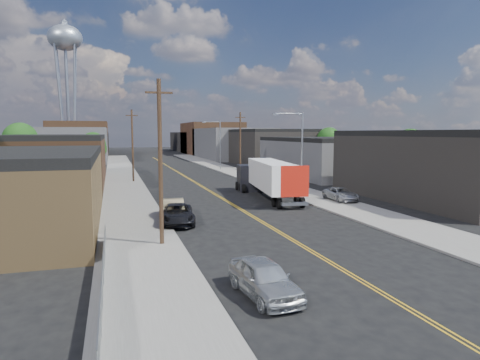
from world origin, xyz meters
TOP-DOWN VIEW (x-y plane):
  - ground at (0.00, 60.00)m, footprint 260.00×260.00m
  - centerline at (0.00, 45.00)m, footprint 0.32×120.00m
  - sidewalk_left at (-9.50, 45.00)m, footprint 5.00×140.00m
  - sidewalk_right at (9.50, 45.00)m, footprint 5.00×140.00m
  - warehouse_tan at (-18.00, 18.00)m, footprint 12.00×22.00m
  - warehouse_brown at (-18.00, 44.00)m, footprint 12.00×26.00m
  - industrial_right_a at (21.99, 20.00)m, footprint 14.00×22.00m
  - industrial_right_b at (22.00, 46.00)m, footprint 14.00×24.00m
  - industrial_right_c at (22.00, 72.00)m, footprint 14.00×22.00m
  - skyline_left_a at (-20.00, 95.00)m, footprint 16.00×30.00m
  - skyline_right_a at (20.00, 95.00)m, footprint 16.00×30.00m
  - skyline_left_b at (-20.00, 120.00)m, footprint 16.00×26.00m
  - skyline_right_b at (20.00, 120.00)m, footprint 16.00×26.00m
  - skyline_left_c at (-20.00, 140.00)m, footprint 16.00×40.00m
  - skyline_right_c at (20.00, 140.00)m, footprint 16.00×40.00m
  - water_tower at (-22.00, 110.00)m, footprint 9.00×9.00m
  - streetlight_near at (7.60, 25.00)m, footprint 3.39×0.25m
  - streetlight_far at (7.60, 60.00)m, footprint 3.39×0.25m
  - utility_pole_left_near at (-8.20, 10.00)m, footprint 1.60×0.26m
  - utility_pole_left_far at (-8.20, 45.00)m, footprint 1.60×0.26m
  - utility_pole_right at (8.20, 48.00)m, footprint 1.60×0.26m
  - chainlink_fence at (-11.50, 3.50)m, footprint 0.05×16.00m
  - tree_left_mid at (-23.94, 55.00)m, footprint 5.10×5.04m
  - tree_left_far at (-13.94, 62.00)m, footprint 4.35×4.20m
  - tree_right_near at (30.06, 36.00)m, footprint 4.60×4.48m
  - tree_right_far at (30.06, 60.00)m, footprint 4.85×4.76m
  - semi_truck at (4.50, 26.35)m, footprint 4.16×15.45m
  - car_left_a at (-5.00, 0.60)m, footprint 2.30×4.78m
  - car_left_b at (-6.40, 18.00)m, footprint 2.11×4.91m
  - car_left_c at (-6.40, 16.00)m, footprint 3.04×5.62m
  - car_right_lot_a at (10.74, 21.67)m, footprint 2.17×4.60m
  - car_right_lot_b at (9.60, 35.25)m, footprint 4.11×5.32m
  - car_right_lot_c at (11.00, 46.01)m, footprint 2.01×3.99m

SIDE VIEW (x-z plane):
  - ground at x=0.00m, z-range 0.00..0.00m
  - centerline at x=0.00m, z-range 0.00..0.01m
  - sidewalk_left at x=-9.50m, z-range 0.00..0.15m
  - sidewalk_right at x=9.50m, z-range 0.00..0.15m
  - chainlink_fence at x=-11.50m, z-range 0.04..1.27m
  - car_left_c at x=-6.40m, z-range 0.00..1.50m
  - car_right_lot_a at x=10.74m, z-range 0.15..1.42m
  - car_left_b at x=-6.40m, z-range 0.00..1.57m
  - car_left_a at x=-5.00m, z-range 0.00..1.58m
  - car_right_lot_c at x=11.00m, z-range 0.15..1.45m
  - car_right_lot_b at x=9.60m, z-range 0.15..1.59m
  - semi_truck at x=4.50m, z-range 0.28..4.24m
  - warehouse_tan at x=-18.00m, z-range 0.00..5.60m
  - industrial_right_b at x=22.00m, z-range 0.00..6.10m
  - warehouse_brown at x=-18.00m, z-range 0.00..6.60m
  - skyline_left_c at x=-20.00m, z-range 0.00..7.00m
  - skyline_right_c at x=20.00m, z-range 0.00..7.00m
  - industrial_right_a at x=21.99m, z-range 0.00..7.10m
  - industrial_right_c at x=22.00m, z-range 0.00..7.60m
  - skyline_left_a at x=-20.00m, z-range 0.00..8.00m
  - skyline_right_a at x=20.00m, z-range 0.00..8.00m
  - tree_left_far at x=-13.94m, z-range 1.08..8.05m
  - tree_right_near at x=30.06m, z-range 1.15..8.59m
  - skyline_left_b at x=-20.00m, z-range 0.00..10.00m
  - skyline_right_b at x=20.00m, z-range 0.00..10.00m
  - utility_pole_left_near at x=-8.20m, z-range 0.14..10.14m
  - utility_pole_left_far at x=-8.20m, z-range 0.14..10.14m
  - utility_pole_right at x=8.20m, z-range 0.14..10.14m
  - tree_right_far at x=30.06m, z-range 1.22..9.13m
  - streetlight_near at x=7.60m, z-range 0.83..9.83m
  - streetlight_far at x=7.60m, z-range 0.83..9.83m
  - tree_left_mid at x=-23.94m, z-range 1.30..9.67m
  - water_tower at x=-22.00m, z-range 12.20..49.10m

